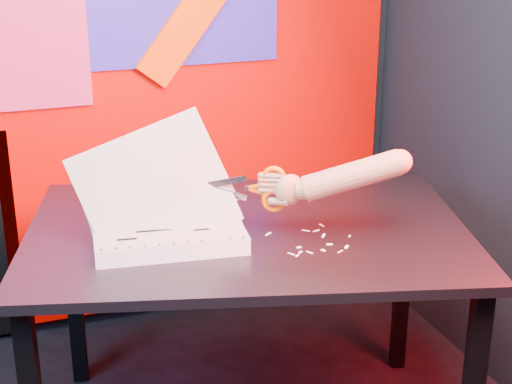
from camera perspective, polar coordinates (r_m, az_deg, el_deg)
name	(u,v)px	position (r m, az deg, el deg)	size (l,w,h in m)	color
room	(80,81)	(1.55, -12.71, 7.90)	(3.01, 3.01, 2.71)	black
backdrop	(48,105)	(3.06, -14.89, 6.11)	(2.88, 0.05, 2.08)	#BB0200
work_table	(248,252)	(2.40, -0.62, -4.38)	(1.51, 1.20, 0.75)	black
printout_stack	(167,229)	(2.28, -6.49, -2.67)	(0.50, 0.36, 0.39)	white
scissors	(268,189)	(2.26, 0.86, 0.22)	(0.23, 0.12, 0.14)	#ADADAD
hand_forearm	(341,178)	(2.23, 6.22, 1.04)	(0.38, 0.22, 0.18)	#AD734F
paper_clippings	(314,242)	(2.27, 4.24, -3.65)	(0.24, 0.21, 0.00)	silver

